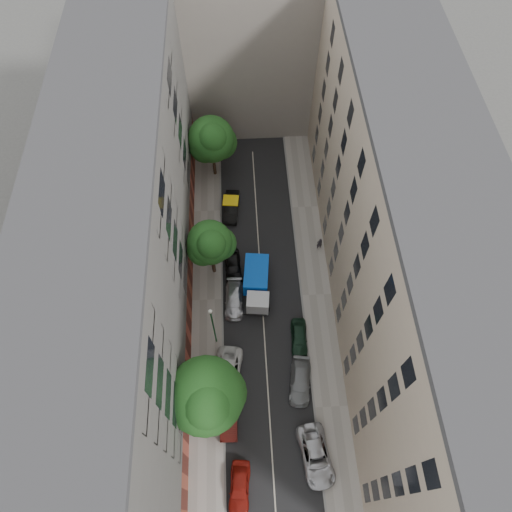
{
  "coord_description": "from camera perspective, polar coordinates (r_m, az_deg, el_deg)",
  "views": [
    {
      "loc": [
        -1.61,
        -19.65,
        41.69
      ],
      "look_at": [
        -0.53,
        1.37,
        6.0
      ],
      "focal_mm": 32.0,
      "sensor_mm": 36.0,
      "label": 1
    }
  ],
  "objects": [
    {
      "name": "building_endcap",
      "position": [
        57.81,
        -0.93,
        25.02
      ],
      "size": [
        18.0,
        12.0,
        18.0
      ],
      "primitive_type": "cube",
      "color": "slate",
      "rests_on": "ground"
    },
    {
      "name": "sidewalk_right",
      "position": [
        46.57,
        7.54,
        -4.83
      ],
      "size": [
        3.0,
        44.0,
        0.15
      ],
      "primitive_type": "cube",
      "color": "gray",
      "rests_on": "ground"
    },
    {
      "name": "car_right_1",
      "position": [
        42.7,
        5.55,
        -15.37
      ],
      "size": [
        2.46,
        4.67,
        1.29
      ],
      "primitive_type": "imported",
      "rotation": [
        0.0,
        0.0,
        -0.15
      ],
      "color": "slate",
      "rests_on": "ground"
    },
    {
      "name": "car_left_3",
      "position": [
        45.38,
        -2.77,
        -5.45
      ],
      "size": [
        2.01,
        4.48,
        1.27
      ],
      "primitive_type": "imported",
      "rotation": [
        0.0,
        0.0,
        -0.05
      ],
      "color": "#B2B2B7",
      "rests_on": "ground"
    },
    {
      "name": "car_left_1",
      "position": [
        41.86,
        -3.44,
        -19.27
      ],
      "size": [
        1.56,
        4.29,
        1.41
      ],
      "primitive_type": "imported",
      "rotation": [
        0.0,
        0.0,
        -0.02
      ],
      "color": "#4C130F",
      "rests_on": "ground"
    },
    {
      "name": "building_left",
      "position": [
        38.45,
        -15.67,
        0.57
      ],
      "size": [
        8.0,
        44.0,
        20.0
      ],
      "primitive_type": "cube",
      "color": "#4F4D4A",
      "rests_on": "ground"
    },
    {
      "name": "car_right_0",
      "position": [
        41.56,
        7.49,
        -23.52
      ],
      "size": [
        3.1,
        5.48,
        1.44
      ],
      "primitive_type": "imported",
      "rotation": [
        0.0,
        0.0,
        0.14
      ],
      "color": "#B9B9BE",
      "rests_on": "ground"
    },
    {
      "name": "tarp_truck",
      "position": [
        45.18,
        0.09,
        -3.46
      ],
      "size": [
        2.84,
        5.96,
        2.66
      ],
      "rotation": [
        0.0,
        0.0,
        -0.11
      ],
      "color": "black",
      "rests_on": "ground"
    },
    {
      "name": "car_left_2",
      "position": [
        42.7,
        -3.6,
        -14.53
      ],
      "size": [
        3.09,
        5.46,
        1.44
      ],
      "primitive_type": "imported",
      "rotation": [
        0.0,
        0.0,
        -0.14
      ],
      "color": "silver",
      "rests_on": "ground"
    },
    {
      "name": "tree_far",
      "position": [
        51.1,
        -5.49,
        14.12
      ],
      "size": [
        5.35,
        5.09,
        8.2
      ],
      "color": "#382619",
      "rests_on": "sidewalk_left"
    },
    {
      "name": "building_right",
      "position": [
        39.37,
        17.12,
        1.98
      ],
      "size": [
        8.0,
        44.0,
        20.0
      ],
      "primitive_type": "cube",
      "color": "tan",
      "rests_on": "ground"
    },
    {
      "name": "lamp_post",
      "position": [
        40.33,
        -5.42,
        -8.42
      ],
      "size": [
        0.36,
        0.36,
        7.13
      ],
      "color": "#1B612F",
      "rests_on": "sidewalk_left"
    },
    {
      "name": "pedestrian",
      "position": [
        48.53,
        7.95,
        1.56
      ],
      "size": [
        0.66,
        0.49,
        1.67
      ],
      "primitive_type": "imported",
      "rotation": [
        0.0,
        0.0,
        3.29
      ],
      "color": "black",
      "rests_on": "sidewalk_right"
    },
    {
      "name": "car_left_0",
      "position": [
        41.1,
        -2.07,
        -26.91
      ],
      "size": [
        2.01,
        4.2,
        1.38
      ],
      "primitive_type": "imported",
      "rotation": [
        0.0,
        0.0,
        -0.09
      ],
      "color": "maroon",
      "rests_on": "ground"
    },
    {
      "name": "car_right_2",
      "position": [
        43.99,
        5.41,
        -10.07
      ],
      "size": [
        1.71,
        3.84,
        1.28
      ],
      "primitive_type": "imported",
      "rotation": [
        0.0,
        0.0,
        -0.05
      ],
      "color": "black",
      "rests_on": "ground"
    },
    {
      "name": "car_left_4",
      "position": [
        47.03,
        -2.89,
        -1.27
      ],
      "size": [
        1.92,
        4.27,
        1.43
      ],
      "primitive_type": "imported",
      "rotation": [
        0.0,
        0.0,
        0.06
      ],
      "color": "black",
      "rests_on": "ground"
    },
    {
      "name": "road_surface",
      "position": [
        46.11,
        0.75,
        -5.23
      ],
      "size": [
        8.0,
        44.0,
        0.02
      ],
      "primitive_type": "cube",
      "color": "black",
      "rests_on": "ground"
    },
    {
      "name": "tree_near",
      "position": [
        36.54,
        -6.15,
        -17.15
      ],
      "size": [
        6.21,
        6.07,
        9.46
      ],
      "color": "#382619",
      "rests_on": "sidewalk_left"
    },
    {
      "name": "tree_mid",
      "position": [
        42.91,
        -5.65,
        1.48
      ],
      "size": [
        4.72,
        4.35,
        7.88
      ],
      "color": "#382619",
      "rests_on": "sidewalk_left"
    },
    {
      "name": "ground",
      "position": [
        46.12,
        0.75,
        -5.23
      ],
      "size": [
        120.0,
        120.0,
        0.0
      ],
      "primitive_type": "plane",
      "color": "#4C4C49",
      "rests_on": "ground"
    },
    {
      "name": "car_left_5",
      "position": [
        51.18,
        -3.12,
        6.17
      ],
      "size": [
        1.97,
        4.52,
        1.45
      ],
      "primitive_type": "imported",
      "rotation": [
        0.0,
        0.0,
        -0.1
      ],
      "color": "black",
      "rests_on": "ground"
    },
    {
      "name": "sidewalk_left",
      "position": [
        46.19,
        -6.11,
        -5.48
      ],
      "size": [
        3.0,
        44.0,
        0.15
      ],
      "primitive_type": "cube",
      "color": "gray",
      "rests_on": "ground"
    }
  ]
}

